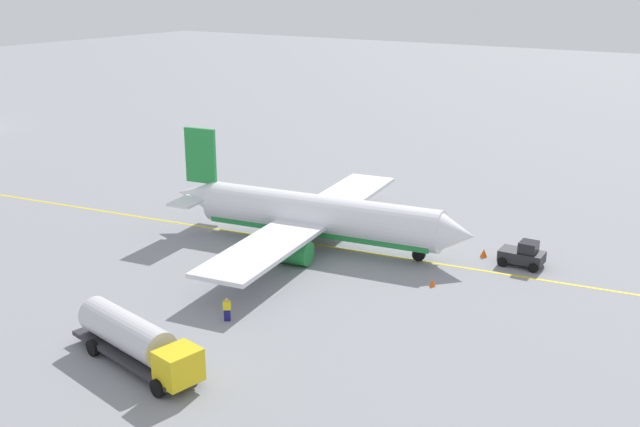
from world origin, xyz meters
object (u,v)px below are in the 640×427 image
at_px(safety_cone_nose, 432,283).
at_px(pushback_tug, 523,255).
at_px(airplane, 315,217).
at_px(fuel_tanker, 136,340).
at_px(safety_cone_wingtip, 484,253).
at_px(refueling_worker, 227,310).

bearing_deg(safety_cone_nose, pushback_tug, 60.96).
relative_size(airplane, fuel_tanker, 2.85).
distance_m(airplane, fuel_tanker, 24.72).
height_order(safety_cone_nose, safety_cone_wingtip, safety_cone_wingtip).
xyz_separation_m(pushback_tug, safety_cone_wingtip, (-3.51, 0.26, -0.66)).
xyz_separation_m(fuel_tanker, pushback_tug, (14.60, 29.57, -0.72)).
xyz_separation_m(fuel_tanker, safety_cone_wingtip, (11.10, 29.82, -1.38)).
height_order(fuel_tanker, refueling_worker, fuel_tanker).
relative_size(airplane, safety_cone_wingtip, 45.84).
distance_m(airplane, pushback_tug, 18.23).
height_order(pushback_tug, safety_cone_nose, pushback_tug).
relative_size(airplane, refueling_worker, 18.91).
height_order(airplane, safety_cone_nose, airplane).
distance_m(refueling_worker, safety_cone_nose, 16.52).
height_order(pushback_tug, refueling_worker, pushback_tug).
distance_m(fuel_tanker, safety_cone_nose, 23.82).
bearing_deg(safety_cone_nose, refueling_worker, -125.22).
xyz_separation_m(airplane, pushback_tug, (17.45, 5.03, -1.64)).
xyz_separation_m(fuel_tanker, safety_cone_nose, (10.13, 21.51, -1.46)).
distance_m(airplane, safety_cone_wingtip, 15.09).
bearing_deg(fuel_tanker, safety_cone_wingtip, 69.59).
height_order(refueling_worker, safety_cone_wingtip, refueling_worker).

